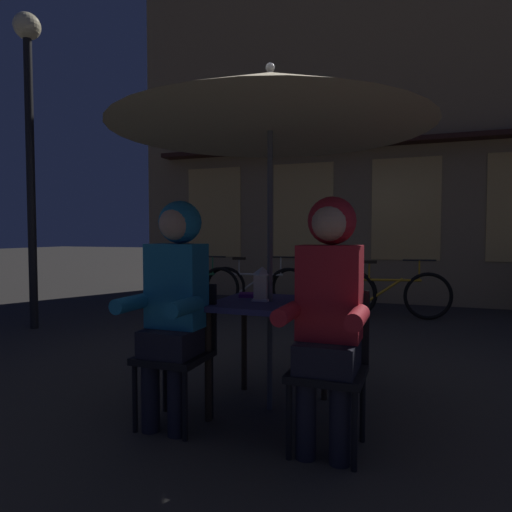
# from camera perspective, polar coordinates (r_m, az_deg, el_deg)

# --- Properties ---
(ground_plane) EXTENTS (60.00, 60.00, 0.00)m
(ground_plane) POSITION_cam_1_polar(r_m,az_deg,el_deg) (3.24, 1.74, -18.76)
(ground_plane) COLOR #2D2B28
(cafe_table) EXTENTS (0.72, 0.72, 0.74)m
(cafe_table) POSITION_cam_1_polar(r_m,az_deg,el_deg) (3.06, 1.76, -7.60)
(cafe_table) COLOR navy
(cafe_table) RESTS_ON ground_plane
(patio_umbrella) EXTENTS (2.10, 2.10, 2.31)m
(patio_umbrella) POSITION_cam_1_polar(r_m,az_deg,el_deg) (3.13, 1.80, 18.86)
(patio_umbrella) COLOR #4C4C51
(patio_umbrella) RESTS_ON ground_plane
(lantern) EXTENTS (0.11, 0.11, 0.23)m
(lantern) POSITION_cam_1_polar(r_m,az_deg,el_deg) (3.05, 0.79, -3.40)
(lantern) COLOR white
(lantern) RESTS_ON cafe_table
(chair_left) EXTENTS (0.40, 0.40, 0.87)m
(chair_left) POSITION_cam_1_polar(r_m,az_deg,el_deg) (2.96, -9.61, -10.97)
(chair_left) COLOR black
(chair_left) RESTS_ON ground_plane
(chair_right) EXTENTS (0.40, 0.40, 0.87)m
(chair_right) POSITION_cam_1_polar(r_m,az_deg,el_deg) (2.63, 9.34, -12.72)
(chair_right) COLOR black
(chair_right) RESTS_ON ground_plane
(person_left_hooded) EXTENTS (0.45, 0.56, 1.40)m
(person_left_hooded) POSITION_cam_1_polar(r_m,az_deg,el_deg) (2.84, -10.24, -4.21)
(person_left_hooded) COLOR black
(person_left_hooded) RESTS_ON ground_plane
(person_right_hooded) EXTENTS (0.45, 0.56, 1.40)m
(person_right_hooded) POSITION_cam_1_polar(r_m,az_deg,el_deg) (2.50, 9.16, -5.17)
(person_right_hooded) COLOR black
(person_right_hooded) RESTS_ON ground_plane
(shopfront_building) EXTENTS (10.00, 0.93, 6.20)m
(shopfront_building) POSITION_cam_1_polar(r_m,az_deg,el_deg) (8.47, 18.58, 15.65)
(shopfront_building) COLOR #937A56
(shopfront_building) RESTS_ON ground_plane
(street_lamp) EXTENTS (0.32, 0.32, 3.88)m
(street_lamp) POSITION_cam_1_polar(r_m,az_deg,el_deg) (6.47, -26.71, 16.15)
(street_lamp) COLOR black
(street_lamp) RESTS_ON ground_plane
(bicycle_nearest) EXTENTS (1.68, 0.11, 0.84)m
(bicycle_nearest) POSITION_cam_1_polar(r_m,az_deg,el_deg) (7.42, -8.26, -3.72)
(bicycle_nearest) COLOR black
(bicycle_nearest) RESTS_ON ground_plane
(bicycle_second) EXTENTS (1.67, 0.30, 0.84)m
(bicycle_second) POSITION_cam_1_polar(r_m,az_deg,el_deg) (7.18, 0.04, -3.91)
(bicycle_second) COLOR black
(bicycle_second) RESTS_ON ground_plane
(bicycle_third) EXTENTS (1.66, 0.33, 0.84)m
(bicycle_third) POSITION_cam_1_polar(r_m,az_deg,el_deg) (6.86, 8.24, -4.26)
(bicycle_third) COLOR black
(bicycle_third) RESTS_ON ground_plane
(bicycle_fourth) EXTENTS (1.66, 0.37, 0.84)m
(bicycle_fourth) POSITION_cam_1_polar(r_m,az_deg,el_deg) (6.60, 16.50, -4.63)
(bicycle_fourth) COLOR black
(bicycle_fourth) RESTS_ON ground_plane
(book) EXTENTS (0.23, 0.19, 0.02)m
(book) POSITION_cam_1_polar(r_m,az_deg,el_deg) (3.26, -0.35, -4.93)
(book) COLOR #661E7A
(book) RESTS_ON cafe_table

